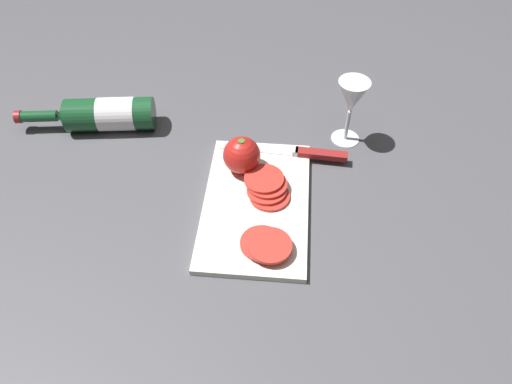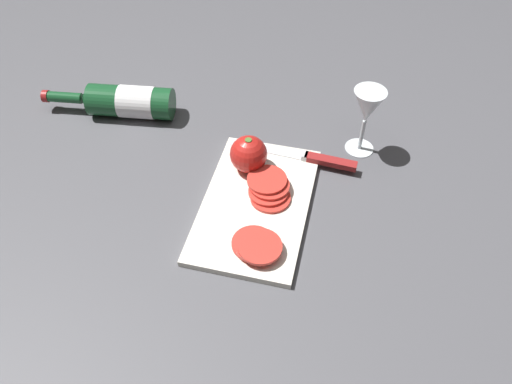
# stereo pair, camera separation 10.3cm
# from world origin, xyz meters

# --- Properties ---
(ground_plane) EXTENTS (3.00, 3.00, 0.00)m
(ground_plane) POSITION_xyz_m (0.00, 0.00, 0.00)
(ground_plane) COLOR #4C4C51
(cutting_board) EXTENTS (0.37, 0.22, 0.01)m
(cutting_board) POSITION_xyz_m (0.05, -0.02, 0.01)
(cutting_board) COLOR silver
(cutting_board) RESTS_ON ground_plane
(wine_bottle) EXTENTS (0.11, 0.34, 0.08)m
(wine_bottle) POSITION_xyz_m (-0.18, -0.40, 0.04)
(wine_bottle) COLOR #194C28
(wine_bottle) RESTS_ON ground_plane
(wine_glass) EXTENTS (0.07, 0.07, 0.16)m
(wine_glass) POSITION_xyz_m (-0.19, 0.18, 0.12)
(wine_glass) COLOR silver
(wine_glass) RESTS_ON ground_plane
(whole_tomato) EXTENTS (0.08, 0.08, 0.08)m
(whole_tomato) POSITION_xyz_m (-0.05, -0.06, 0.06)
(whole_tomato) COLOR red
(whole_tomato) RESTS_ON cutting_board
(knife) EXTENTS (0.04, 0.30, 0.01)m
(knife) POSITION_xyz_m (-0.11, 0.09, 0.02)
(knife) COLOR silver
(knife) RESTS_ON cutting_board
(tomato_slice_stack_near) EXTENTS (0.12, 0.10, 0.03)m
(tomato_slice_stack_near) POSITION_xyz_m (0.01, -0.00, 0.03)
(tomato_slice_stack_near) COLOR red
(tomato_slice_stack_near) RESTS_ON cutting_board
(tomato_slice_stack_far) EXTENTS (0.10, 0.11, 0.02)m
(tomato_slice_stack_far) POSITION_xyz_m (0.16, 0.01, 0.02)
(tomato_slice_stack_far) COLOR red
(tomato_slice_stack_far) RESTS_ON cutting_board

